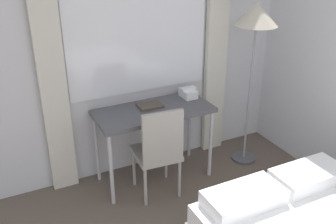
{
  "coord_description": "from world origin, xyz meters",
  "views": [
    {
      "loc": [
        -1.14,
        -0.08,
        2.34
      ],
      "look_at": [
        0.2,
        2.62,
        0.92
      ],
      "focal_mm": 42.0,
      "sensor_mm": 36.0,
      "label": 1
    }
  ],
  "objects_px": {
    "standing_lamp": "(256,24)",
    "book": "(150,105)",
    "telephone": "(188,93)",
    "desk_chair": "(159,149)",
    "desk": "(154,116)"
  },
  "relations": [
    {
      "from": "desk_chair",
      "to": "standing_lamp",
      "type": "relative_size",
      "value": 0.54
    },
    {
      "from": "standing_lamp",
      "to": "telephone",
      "type": "xyz_separation_m",
      "value": [
        -0.59,
        0.24,
        -0.69
      ]
    },
    {
      "from": "desk",
      "to": "desk_chair",
      "type": "distance_m",
      "value": 0.35
    },
    {
      "from": "desk_chair",
      "to": "book",
      "type": "relative_size",
      "value": 4.0
    },
    {
      "from": "telephone",
      "to": "book",
      "type": "xyz_separation_m",
      "value": [
        -0.45,
        -0.04,
        -0.03
      ]
    },
    {
      "from": "desk",
      "to": "telephone",
      "type": "xyz_separation_m",
      "value": [
        0.44,
        0.12,
        0.12
      ]
    },
    {
      "from": "standing_lamp",
      "to": "book",
      "type": "distance_m",
      "value": 1.28
    },
    {
      "from": "standing_lamp",
      "to": "book",
      "type": "bearing_deg",
      "value": 169.12
    },
    {
      "from": "book",
      "to": "standing_lamp",
      "type": "bearing_deg",
      "value": -10.88
    },
    {
      "from": "book",
      "to": "desk_chair",
      "type": "bearing_deg",
      "value": -102.33
    },
    {
      "from": "desk",
      "to": "standing_lamp",
      "type": "relative_size",
      "value": 0.66
    },
    {
      "from": "desk",
      "to": "book",
      "type": "height_order",
      "value": "book"
    },
    {
      "from": "desk_chair",
      "to": "book",
      "type": "bearing_deg",
      "value": 81.9
    },
    {
      "from": "telephone",
      "to": "desk_chair",
      "type": "bearing_deg",
      "value": -142.6
    },
    {
      "from": "desk_chair",
      "to": "book",
      "type": "xyz_separation_m",
      "value": [
        0.08,
        0.36,
        0.27
      ]
    }
  ]
}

